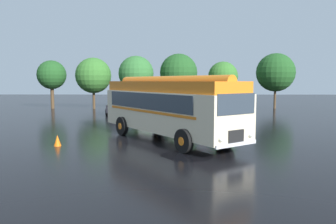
{
  "coord_description": "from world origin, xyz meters",
  "views": [
    {
      "loc": [
        -0.48,
        -17.72,
        3.23
      ],
      "look_at": [
        -0.65,
        1.49,
        1.4
      ],
      "focal_mm": 35.0,
      "sensor_mm": 36.0,
      "label": 1
    }
  ],
  "objects_px": {
    "car_near_left": "(118,106)",
    "traffic_cone": "(57,140)",
    "car_mid_right": "(175,106)",
    "vintage_bus": "(168,106)",
    "car_far_right": "(202,105)",
    "car_mid_left": "(146,106)"
  },
  "relations": [
    {
      "from": "vintage_bus",
      "to": "car_mid_right",
      "type": "bearing_deg",
      "value": 87.49
    },
    {
      "from": "car_near_left",
      "to": "car_mid_right",
      "type": "relative_size",
      "value": 1.01
    },
    {
      "from": "vintage_bus",
      "to": "traffic_cone",
      "type": "distance_m",
      "value": 5.96
    },
    {
      "from": "vintage_bus",
      "to": "car_far_right",
      "type": "relative_size",
      "value": 2.25
    },
    {
      "from": "vintage_bus",
      "to": "car_near_left",
      "type": "xyz_separation_m",
      "value": [
        -5.02,
        13.93,
        -1.05
      ]
    },
    {
      "from": "car_near_left",
      "to": "traffic_cone",
      "type": "height_order",
      "value": "car_near_left"
    },
    {
      "from": "vintage_bus",
      "to": "car_mid_right",
      "type": "xyz_separation_m",
      "value": [
        0.6,
        13.72,
        -1.05
      ]
    },
    {
      "from": "vintage_bus",
      "to": "traffic_cone",
      "type": "relative_size",
      "value": 17.5
    },
    {
      "from": "car_mid_left",
      "to": "car_mid_right",
      "type": "xyz_separation_m",
      "value": [
        2.78,
        0.3,
        0.0
      ]
    },
    {
      "from": "vintage_bus",
      "to": "car_far_right",
      "type": "distance_m",
      "value": 14.89
    },
    {
      "from": "vintage_bus",
      "to": "car_mid_right",
      "type": "relative_size",
      "value": 2.25
    },
    {
      "from": "car_near_left",
      "to": "car_mid_left",
      "type": "relative_size",
      "value": 0.99
    },
    {
      "from": "car_mid_right",
      "to": "traffic_cone",
      "type": "distance_m",
      "value": 16.58
    },
    {
      "from": "car_near_left",
      "to": "traffic_cone",
      "type": "xyz_separation_m",
      "value": [
        -0.47,
        -15.62,
        -0.57
      ]
    },
    {
      "from": "traffic_cone",
      "to": "car_mid_right",
      "type": "bearing_deg",
      "value": 68.44
    },
    {
      "from": "car_mid_right",
      "to": "car_far_right",
      "type": "distance_m",
      "value": 2.78
    },
    {
      "from": "vintage_bus",
      "to": "car_near_left",
      "type": "relative_size",
      "value": 2.24
    },
    {
      "from": "traffic_cone",
      "to": "car_far_right",
      "type": "bearing_deg",
      "value": 61.56
    },
    {
      "from": "vintage_bus",
      "to": "car_far_right",
      "type": "bearing_deg",
      "value": 77.26
    },
    {
      "from": "car_mid_left",
      "to": "car_far_right",
      "type": "xyz_separation_m",
      "value": [
        5.45,
        1.07,
        0.0
      ]
    },
    {
      "from": "car_mid_right",
      "to": "car_mid_left",
      "type": "bearing_deg",
      "value": -173.8
    },
    {
      "from": "car_far_right",
      "to": "car_mid_left",
      "type": "bearing_deg",
      "value": -168.93
    }
  ]
}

